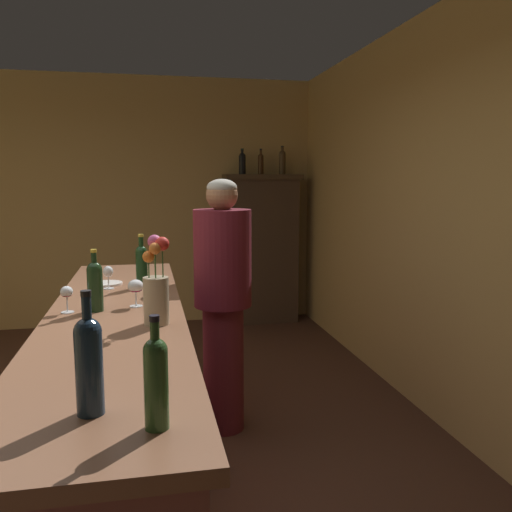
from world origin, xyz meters
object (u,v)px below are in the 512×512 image
object	(u,v)px
wine_glass_rear	(108,273)
wine_bottle_riesling	(95,284)
flower_arrangement	(156,289)
wine_glass_front	(67,294)
wine_bottle_pinot	(142,264)
wine_glass_mid	(136,287)
display_bottle_left	(242,162)
wine_bottle_merlot	(156,378)
bar_counter	(119,409)
cheese_plate	(107,283)
bartender	(223,295)
display_cabinet	(262,246)
display_bottle_midleft	(261,163)
wine_bottle_rose	(89,361)
display_bottle_center	(282,161)

from	to	relation	value
wine_glass_rear	wine_bottle_riesling	bearing A→B (deg)	-92.63
flower_arrangement	wine_glass_front	bearing A→B (deg)	144.67
wine_bottle_pinot	wine_glass_mid	distance (m)	0.52
display_bottle_left	wine_bottle_merlot	bearing A→B (deg)	-102.86
wine_bottle_merlot	wine_glass_rear	world-z (taller)	wine_bottle_merlot
bar_counter	cheese_plate	xyz separation A→B (m)	(-0.09, 0.76, 0.52)
cheese_plate	bartender	world-z (taller)	bartender
bar_counter	cheese_plate	distance (m)	0.92
wine_bottle_riesling	flower_arrangement	size ratio (longest dim) A/B	0.77
wine_glass_mid	display_bottle_left	size ratio (longest dim) A/B	0.49
wine_bottle_merlot	wine_glass_front	xyz separation A→B (m)	(-0.41, 1.37, -0.04)
display_cabinet	bar_counter	bearing A→B (deg)	-113.53
flower_arrangement	display_bottle_midleft	xyz separation A→B (m)	(1.29, 3.73, 0.69)
wine_bottle_pinot	display_bottle_left	distance (m)	3.14
wine_bottle_pinot	wine_bottle_rose	size ratio (longest dim) A/B	0.93
flower_arrangement	wine_bottle_pinot	bearing A→B (deg)	94.50
display_bottle_midleft	flower_arrangement	bearing A→B (deg)	-109.08
wine_bottle_rose	bartender	world-z (taller)	bartender
cheese_plate	display_cabinet	bearing A→B (deg)	59.38
wine_glass_mid	wine_glass_rear	bearing A→B (deg)	108.58
display_bottle_midleft	bartender	bearing A→B (deg)	-107.23
display_cabinet	wine_bottle_pinot	bearing A→B (deg)	-115.91
wine_bottle_pinot	bartender	size ratio (longest dim) A/B	0.19
wine_bottle_pinot	wine_glass_front	bearing A→B (deg)	-121.78
wine_bottle_rose	flower_arrangement	size ratio (longest dim) A/B	0.87
wine_glass_front	display_bottle_midleft	xyz separation A→B (m)	(1.72, 3.42, 0.76)
wine_bottle_rose	display_bottle_center	bearing A→B (deg)	69.42
display_bottle_left	display_bottle_midleft	size ratio (longest dim) A/B	1.00
bar_counter	display_bottle_center	size ratio (longest dim) A/B	9.51
wine_glass_front	wine_glass_rear	distance (m)	0.60
wine_bottle_merlot	display_bottle_midleft	bearing A→B (deg)	74.68
wine_bottle_rose	display_cabinet	bearing A→B (deg)	72.03
wine_bottle_rose	cheese_plate	world-z (taller)	wine_bottle_rose
wine_glass_front	flower_arrangement	world-z (taller)	flower_arrangement
display_cabinet	wine_bottle_pinot	distance (m)	3.16
wine_glass_rear	flower_arrangement	distance (m)	0.92
wine_bottle_rose	wine_glass_rear	distance (m)	1.82
flower_arrangement	display_cabinet	bearing A→B (deg)	70.67
wine_bottle_riesling	wine_glass_mid	world-z (taller)	wine_bottle_riesling
display_cabinet	display_bottle_midleft	bearing A→B (deg)	180.00
bar_counter	display_bottle_left	xyz separation A→B (m)	(1.27, 3.46, 1.37)
display_cabinet	flower_arrangement	world-z (taller)	display_cabinet
bar_counter	display_bottle_left	bearing A→B (deg)	69.85
bartender	wine_bottle_pinot	bearing A→B (deg)	10.86
wine_bottle_merlot	bartender	distance (m)	2.15
display_bottle_center	bartender	world-z (taller)	display_bottle_center
bar_counter	wine_bottle_merlot	size ratio (longest dim) A/B	10.15
display_cabinet	flower_arrangement	bearing A→B (deg)	-109.33
wine_glass_mid	flower_arrangement	distance (m)	0.39
wine_bottle_merlot	wine_bottle_pinot	bearing A→B (deg)	91.38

